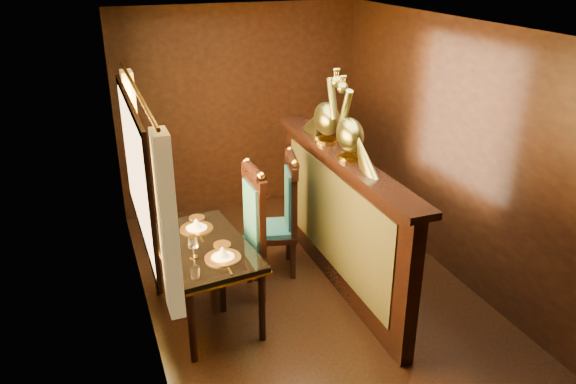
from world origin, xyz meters
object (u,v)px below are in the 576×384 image
at_px(chair_left, 247,230).
at_px(peacock_right, 327,104).
at_px(dining_table, 203,252).
at_px(chair_right, 284,211).
at_px(peacock_left, 351,120).

xyz_separation_m(chair_left, peacock_right, (0.88, 0.22, 1.05)).
bearing_deg(dining_table, chair_right, 22.02).
height_order(dining_table, peacock_left, peacock_left).
xyz_separation_m(chair_left, peacock_left, (0.88, -0.27, 1.03)).
height_order(dining_table, peacock_right, peacock_right).
relative_size(chair_left, peacock_left, 1.86).
bearing_deg(peacock_left, chair_left, 162.91).
height_order(chair_right, peacock_right, peacock_right).
relative_size(chair_left, chair_right, 1.03).
distance_m(chair_left, peacock_right, 1.38).
height_order(chair_left, chair_right, chair_left).
bearing_deg(peacock_left, chair_right, 125.55).
bearing_deg(chair_left, peacock_left, -18.78).
bearing_deg(chair_right, dining_table, -138.33).
distance_m(chair_right, peacock_right, 1.14).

